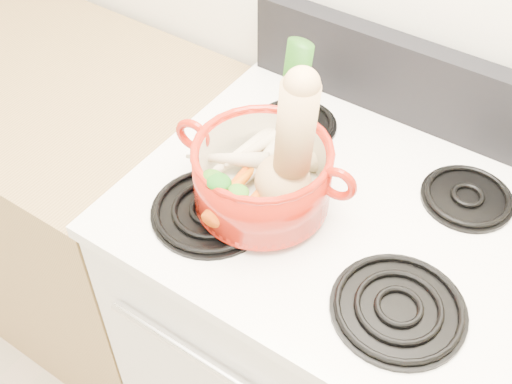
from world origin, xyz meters
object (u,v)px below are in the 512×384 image
Objects in this scene: stove_body at (323,340)px; leek at (289,122)px; squash at (285,145)px; dutch_oven at (262,175)px.

leek is (-0.09, -0.06, 0.69)m from stove_body.
leek reaches higher than stove_body.
squash is at bearing -129.78° from stove_body.
dutch_oven is 0.11m from squash.
dutch_oven is 0.13m from leek.
stove_body is 3.41× the size of squash.
stove_body is 0.68m from squash.
squash is 0.04m from leek.
squash reaches higher than stove_body.
squash is at bearing -10.98° from dutch_oven.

